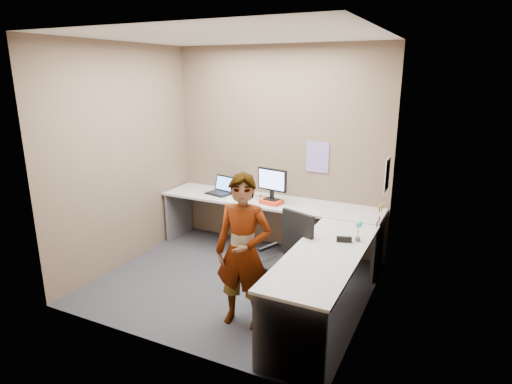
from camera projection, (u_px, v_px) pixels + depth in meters
The scene contains 21 objects.
ground at pixel (233, 282), 4.96m from camera, with size 3.00×3.00×0.00m, color #28282D.
wall_back at pixel (278, 150), 5.71m from camera, with size 3.00×3.00×0.00m, color brown.
wall_right at pixel (373, 184), 3.96m from camera, with size 2.70×2.70×0.00m, color brown.
wall_left at pixel (124, 157), 5.22m from camera, with size 2.70×2.70×0.00m, color brown.
ceiling at pixel (229, 36), 4.22m from camera, with size 3.00×3.00×0.00m, color white.
desk at pixel (281, 230), 4.95m from camera, with size 2.98×2.58×0.73m.
paper_ream at pixel (271, 202), 5.45m from camera, with size 0.26×0.19×0.05m, color red.
monitor at pixel (272, 181), 5.40m from camera, with size 0.42×0.15×0.40m.
laptop at pixel (221, 189), 5.91m from camera, with size 0.38×0.34×0.23m.
trackball_mouse at pixel (261, 198), 5.63m from camera, with size 0.12×0.08×0.07m.
origami at pixel (229, 198), 5.62m from camera, with size 0.10×0.10×0.06m, color white.
stapler at pixel (344, 239), 4.23m from camera, with size 0.15×0.04×0.06m, color black.
flower at pixel (358, 228), 4.22m from camera, with size 0.07×0.07×0.22m.
calendar_purple at pixel (317, 157), 5.49m from camera, with size 0.30×0.01×0.40m, color #846BB7.
calendar_white at pixel (387, 175), 4.77m from camera, with size 0.01×0.28×0.38m, color white.
sticky_note_a at pixel (379, 209), 4.55m from camera, with size 0.01×0.07×0.07m, color #F2E059.
sticky_note_b at pixel (379, 219), 4.63m from camera, with size 0.01×0.07×0.07m, color pink.
sticky_note_c at pixel (377, 224), 4.53m from camera, with size 0.01×0.07×0.07m, color pink.
sticky_note_d at pixel (382, 208), 4.68m from camera, with size 0.01×0.07×0.07m, color #F2E059.
office_chair at pixel (288, 268), 4.43m from camera, with size 0.55×0.54×0.95m.
person at pixel (243, 252), 3.97m from camera, with size 0.54×0.36×1.48m, color #999399.
Camera 1 is at (2.20, -3.92, 2.36)m, focal length 30.00 mm.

